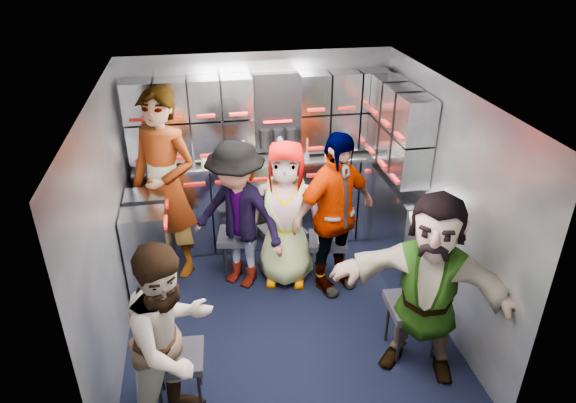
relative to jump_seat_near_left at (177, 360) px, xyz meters
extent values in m
plane|color=black|center=(0.93, 0.83, -0.40)|extent=(3.00, 3.00, 0.00)
cube|color=gray|center=(0.93, 2.33, 0.65)|extent=(2.80, 0.04, 2.10)
cube|color=gray|center=(-0.47, 0.83, 0.65)|extent=(0.04, 3.00, 2.10)
cube|color=gray|center=(2.33, 0.83, 0.65)|extent=(0.04, 3.00, 2.10)
cube|color=silver|center=(0.93, 0.83, 1.70)|extent=(2.80, 3.00, 0.02)
cube|color=#9DA2AC|center=(0.93, 2.12, 0.09)|extent=(2.68, 0.38, 0.99)
cube|color=#9DA2AC|center=(-0.26, 1.39, 0.09)|extent=(0.38, 0.76, 0.99)
cube|color=#B0B3B8|center=(0.93, 2.12, 0.61)|extent=(2.68, 0.42, 0.03)
cube|color=#9DA2AC|center=(0.93, 2.18, 1.09)|extent=(2.68, 0.28, 0.82)
cube|color=#9DA2AC|center=(2.18, 1.53, 1.09)|extent=(0.28, 1.00, 0.82)
cube|color=#9DA2AC|center=(2.18, 1.43, 0.10)|extent=(0.28, 1.20, 1.00)
cube|color=#AB130E|center=(0.93, 1.92, 0.48)|extent=(2.60, 0.02, 0.03)
cube|color=black|center=(0.00, 0.00, 0.02)|extent=(0.40, 0.38, 0.06)
cylinder|color=black|center=(-0.14, -0.12, -0.20)|extent=(0.02, 0.02, 0.40)
cylinder|color=black|center=(0.14, -0.12, -0.20)|extent=(0.02, 0.02, 0.40)
cylinder|color=black|center=(-0.14, 0.12, -0.20)|extent=(0.02, 0.02, 0.40)
cylinder|color=black|center=(0.14, 0.12, -0.20)|extent=(0.02, 0.02, 0.40)
cube|color=black|center=(0.59, 1.58, 0.03)|extent=(0.44, 0.43, 0.06)
cylinder|color=black|center=(0.44, 1.46, -0.20)|extent=(0.02, 0.02, 0.41)
cylinder|color=black|center=(0.73, 1.46, -0.20)|extent=(0.02, 0.02, 0.41)
cylinder|color=black|center=(0.44, 1.71, -0.20)|extent=(0.02, 0.02, 0.41)
cylinder|color=black|center=(0.73, 1.71, -0.20)|extent=(0.02, 0.02, 0.41)
cube|color=black|center=(1.04, 1.55, 0.05)|extent=(0.51, 0.49, 0.06)
cylinder|color=black|center=(0.90, 1.43, -0.19)|extent=(0.03, 0.03, 0.43)
cylinder|color=black|center=(1.19, 1.43, -0.19)|extent=(0.03, 0.03, 0.43)
cylinder|color=black|center=(0.90, 1.68, -0.19)|extent=(0.03, 0.03, 0.43)
cylinder|color=black|center=(1.19, 1.68, -0.19)|extent=(0.03, 0.03, 0.43)
cube|color=black|center=(1.47, 1.36, 0.01)|extent=(0.44, 0.43, 0.06)
cylinder|color=black|center=(1.33, 1.24, -0.20)|extent=(0.02, 0.02, 0.40)
cylinder|color=black|center=(1.61, 1.24, -0.20)|extent=(0.02, 0.02, 0.40)
cylinder|color=black|center=(1.33, 1.48, -0.20)|extent=(0.02, 0.02, 0.40)
cylinder|color=black|center=(1.61, 1.48, -0.20)|extent=(0.02, 0.02, 0.40)
cube|color=black|center=(1.90, 0.20, 0.06)|extent=(0.44, 0.42, 0.07)
cylinder|color=black|center=(1.75, 0.07, -0.18)|extent=(0.03, 0.03, 0.44)
cylinder|color=black|center=(2.06, 0.07, -0.18)|extent=(0.03, 0.03, 0.44)
cylinder|color=black|center=(1.75, 0.33, -0.18)|extent=(0.03, 0.03, 0.44)
cylinder|color=black|center=(2.06, 0.33, -0.18)|extent=(0.03, 0.03, 0.44)
imported|color=black|center=(-0.08, 1.76, 0.57)|extent=(0.84, 0.77, 1.93)
imported|color=black|center=(0.00, -0.18, 0.35)|extent=(0.92, 0.92, 1.50)
imported|color=black|center=(0.59, 1.40, 0.36)|extent=(1.12, 1.04, 1.52)
imported|color=black|center=(1.04, 1.37, 0.35)|extent=(0.82, 0.63, 1.50)
imported|color=black|center=(1.47, 1.18, 0.41)|extent=(1.03, 0.78, 1.63)
imported|color=black|center=(1.90, 0.02, 0.39)|extent=(1.50, 1.14, 1.58)
cylinder|color=white|center=(0.72, 2.07, 0.76)|extent=(0.07, 0.07, 0.26)
cylinder|color=white|center=(1.11, 2.07, 0.74)|extent=(0.06, 0.06, 0.23)
cylinder|color=white|center=(1.39, 2.07, 0.74)|extent=(0.06, 0.06, 0.23)
cylinder|color=beige|center=(0.32, 2.06, 0.68)|extent=(0.07, 0.07, 0.10)
cylinder|color=beige|center=(1.63, 2.06, 0.68)|extent=(0.08, 0.08, 0.10)
camera|label=1|loc=(0.31, -2.86, 2.78)|focal=32.00mm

